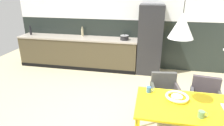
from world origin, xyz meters
The scene contains 14 objects.
ground_plane centered at (0.00, 0.00, 0.00)m, with size 9.66×9.66×0.00m, color tan.
back_wall_splashback_dark centered at (0.00, 2.82, 0.70)m, with size 7.43×0.12×1.39m, color black.
kitchen_counter centered at (-1.83, 2.46, 0.45)m, with size 3.51×0.63×0.90m.
refrigerator_column centered at (0.24, 2.46, 0.92)m, with size 0.63×0.60×1.84m, color #232326.
dining_table centered at (0.92, -0.35, 0.71)m, with size 1.59×0.82×0.75m.
armchair_head_of_table centered at (0.57, 0.55, 0.50)m, with size 0.54×0.53×0.77m.
armchair_corner_seat centered at (1.26, 0.49, 0.49)m, with size 0.55×0.53×0.78m.
fruit_bowl centered at (0.69, -0.22, 0.79)m, with size 0.32×0.32×0.06m.
mug_short_terracotta centered at (0.30, -0.09, 0.80)m, with size 0.11×0.07×0.09m.
mug_wide_latte centered at (0.93, -0.59, 0.80)m, with size 0.12×0.08×0.09m.
cooking_pot centered at (-0.44, 2.42, 0.97)m, with size 0.23×0.23×0.15m.
bottle_vinegar_dark centered at (-1.72, 2.63, 1.02)m, with size 0.07×0.07×0.28m.
bottle_spice_small centered at (-3.32, 2.49, 1.03)m, with size 0.06×0.06×0.29m.
pendant_lamp_over_table_near centered at (0.60, -0.40, 1.81)m, with size 0.29×0.29×1.06m.
Camera 1 is at (0.27, -2.73, 2.21)m, focal length 31.20 mm.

